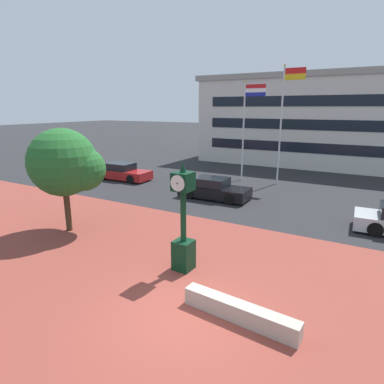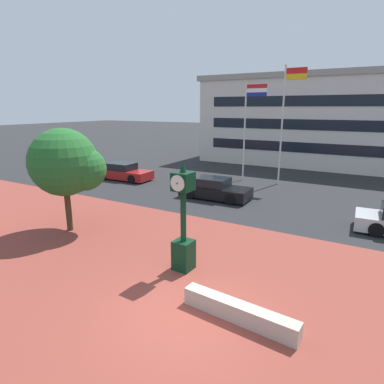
{
  "view_description": "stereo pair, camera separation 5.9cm",
  "coord_description": "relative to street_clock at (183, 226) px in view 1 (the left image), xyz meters",
  "views": [
    {
      "loc": [
        3.99,
        -6.48,
        5.41
      ],
      "look_at": [
        -1.02,
        2.3,
        2.76
      ],
      "focal_mm": 30.22,
      "sensor_mm": 36.0,
      "label": 1
    },
    {
      "loc": [
        4.04,
        -6.46,
        5.41
      ],
      "look_at": [
        -1.02,
        2.3,
        2.76
      ],
      "focal_mm": 30.22,
      "sensor_mm": 36.0,
      "label": 2
    }
  ],
  "objects": [
    {
      "name": "civic_building",
      "position": [
        4.91,
        27.81,
        2.67
      ],
      "size": [
        32.12,
        14.01,
        8.44
      ],
      "color": "beige",
      "rests_on": "ground"
    },
    {
      "name": "car_street_far",
      "position": [
        -11.54,
        9.94,
        -0.99
      ],
      "size": [
        4.52,
        1.96,
        1.28
      ],
      "rotation": [
        0.0,
        0.0,
        4.75
      ],
      "color": "maroon",
      "rests_on": "ground"
    },
    {
      "name": "flagpole_secondary",
      "position": [
        -0.59,
        14.38,
        3.18
      ],
      "size": [
        1.48,
        0.14,
        8.24
      ],
      "color": "silver",
      "rests_on": "ground"
    },
    {
      "name": "plaza_tree",
      "position": [
        -6.24,
        0.64,
        1.48
      ],
      "size": [
        3.16,
        2.94,
        4.59
      ],
      "color": "#42301E",
      "rests_on": "ground"
    },
    {
      "name": "planter_wall",
      "position": [
        2.71,
        -1.68,
        -1.31
      ],
      "size": [
        3.22,
        0.66,
        0.5
      ],
      "primitive_type": "cube",
      "rotation": [
        0.0,
        0.0,
        -0.08
      ],
      "color": "#ADA393",
      "rests_on": "ground"
    },
    {
      "name": "car_street_mid",
      "position": [
        -3.04,
        8.6,
        -0.99
      ],
      "size": [
        4.29,
        1.93,
        1.28
      ],
      "rotation": [
        0.0,
        0.0,
        4.73
      ],
      "color": "black",
      "rests_on": "ground"
    },
    {
      "name": "ground_plane",
      "position": [
        1.28,
        -2.18,
        -1.56
      ],
      "size": [
        200.0,
        200.0,
        0.0
      ],
      "primitive_type": "plane",
      "color": "#262628"
    },
    {
      "name": "flagpole_primary",
      "position": [
        -3.29,
        14.38,
        2.74
      ],
      "size": [
        1.6,
        0.14,
        7.28
      ],
      "color": "silver",
      "rests_on": "ground"
    },
    {
      "name": "plaza_brick_paving",
      "position": [
        1.28,
        -0.58,
        -1.56
      ],
      "size": [
        44.0,
        11.2,
        0.01
      ],
      "primitive_type": "cube",
      "color": "brown",
      "rests_on": "ground"
    },
    {
      "name": "street_clock",
      "position": [
        0.0,
        0.0,
        0.0
      ],
      "size": [
        0.65,
        0.72,
        3.76
      ],
      "rotation": [
        0.0,
        0.0,
        -0.04
      ],
      "color": "black",
      "rests_on": "ground"
    }
  ]
}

